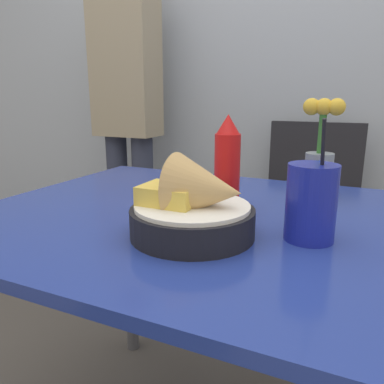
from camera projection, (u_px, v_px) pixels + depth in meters
wall_window at (287, 38)px, 1.75m from camera, size 7.00×0.06×2.60m
dining_table at (182, 255)px, 0.93m from camera, size 0.96×0.86×0.77m
chair_far_window at (308, 211)px, 1.64m from camera, size 0.40×0.40×0.93m
food_basket at (196, 208)px, 0.72m from camera, size 0.24×0.24×0.16m
ketchup_bottle at (227, 165)px, 0.87m from camera, size 0.06×0.06×0.23m
drink_cup at (311, 205)px, 0.70m from camera, size 0.09×0.09×0.23m
flower_vase at (320, 157)px, 0.98m from camera, size 0.10×0.07×0.26m
person_standing at (127, 102)px, 1.88m from camera, size 0.32×0.19×1.73m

